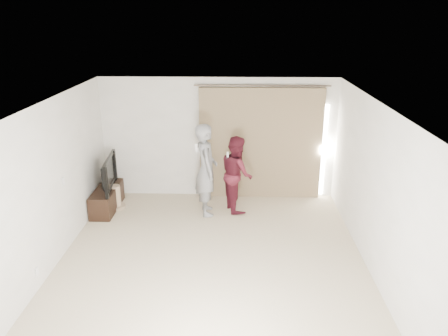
{
  "coord_description": "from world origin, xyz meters",
  "views": [
    {
      "loc": [
        0.4,
        -6.26,
        3.84
      ],
      "look_at": [
        0.17,
        1.2,
        1.18
      ],
      "focal_mm": 35.0,
      "sensor_mm": 36.0,
      "label": 1
    }
  ],
  "objects_px": {
    "person_woman": "(237,173)",
    "tv": "(104,173)",
    "person_man": "(206,170)",
    "tv_console": "(107,199)"
  },
  "relations": [
    {
      "from": "tv_console",
      "to": "tv",
      "type": "bearing_deg",
      "value": 0.0
    },
    {
      "from": "tv",
      "to": "person_man",
      "type": "height_order",
      "value": "person_man"
    },
    {
      "from": "person_woman",
      "to": "tv",
      "type": "bearing_deg",
      "value": -177.76
    },
    {
      "from": "tv",
      "to": "person_man",
      "type": "xyz_separation_m",
      "value": [
        2.06,
        -0.11,
        0.13
      ]
    },
    {
      "from": "tv_console",
      "to": "person_woman",
      "type": "relative_size",
      "value": 0.77
    },
    {
      "from": "tv_console",
      "to": "person_man",
      "type": "xyz_separation_m",
      "value": [
        2.06,
        -0.11,
        0.7
      ]
    },
    {
      "from": "person_man",
      "to": "person_woman",
      "type": "bearing_deg",
      "value": 19.41
    },
    {
      "from": "person_man",
      "to": "person_woman",
      "type": "relative_size",
      "value": 1.19
    },
    {
      "from": "person_woman",
      "to": "person_man",
      "type": "bearing_deg",
      "value": -160.59
    },
    {
      "from": "tv_console",
      "to": "person_woman",
      "type": "bearing_deg",
      "value": 2.24
    }
  ]
}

